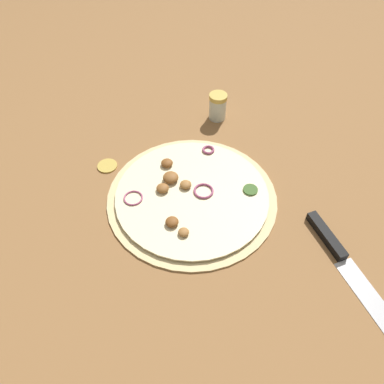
# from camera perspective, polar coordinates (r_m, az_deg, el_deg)

# --- Properties ---
(ground_plane) EXTENTS (3.00, 3.00, 0.00)m
(ground_plane) POSITION_cam_1_polar(r_m,az_deg,el_deg) (0.83, 0.00, -0.84)
(ground_plane) COLOR olive
(pizza) EXTENTS (0.37, 0.37, 0.03)m
(pizza) POSITION_cam_1_polar(r_m,az_deg,el_deg) (0.82, -0.11, -0.49)
(pizza) COLOR beige
(pizza) RESTS_ON ground_plane
(knife) EXTENTS (0.10, 0.34, 0.02)m
(knife) POSITION_cam_1_polar(r_m,az_deg,el_deg) (0.78, 22.16, -9.66)
(knife) COLOR silver
(knife) RESTS_ON ground_plane
(spice_jar) EXTENTS (0.05, 0.05, 0.07)m
(spice_jar) POSITION_cam_1_polar(r_m,az_deg,el_deg) (1.01, 3.93, 12.89)
(spice_jar) COLOR silver
(spice_jar) RESTS_ON ground_plane
(loose_cap) EXTENTS (0.05, 0.05, 0.01)m
(loose_cap) POSITION_cam_1_polar(r_m,az_deg,el_deg) (0.91, -12.80, 3.99)
(loose_cap) COLOR gold
(loose_cap) RESTS_ON ground_plane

